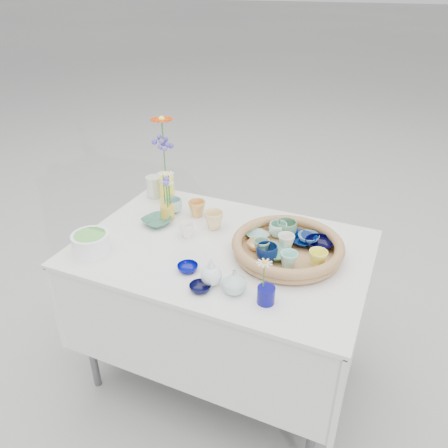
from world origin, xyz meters
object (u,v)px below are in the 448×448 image
at_px(tall_vase_yellow, 167,190).
at_px(wicker_tray, 287,248).
at_px(bud_vase_seafoam, 234,281).
at_px(display_table, 222,369).

bearing_deg(tall_vase_yellow, wicker_tray, -18.19).
xyz_separation_m(bud_vase_seafoam, tall_vase_yellow, (-0.61, 0.56, 0.02)).
distance_m(display_table, bud_vase_seafoam, 0.87).
xyz_separation_m(wicker_tray, tall_vase_yellow, (-0.72, 0.24, 0.03)).
relative_size(display_table, wicker_tray, 2.66).
relative_size(wicker_tray, tall_vase_yellow, 3.31).
height_order(wicker_tray, bud_vase_seafoam, bud_vase_seafoam).
bearing_deg(bud_vase_seafoam, display_table, 122.10).
relative_size(bud_vase_seafoam, tall_vase_yellow, 0.69).
bearing_deg(wicker_tray, tall_vase_yellow, 161.81).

